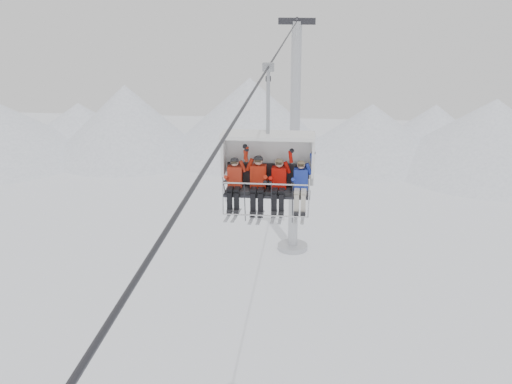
# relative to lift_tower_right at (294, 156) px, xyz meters

# --- Properties ---
(ridgeline) EXTENTS (72.00, 21.00, 7.00)m
(ridgeline) POSITION_rel_lift_tower_right_xyz_m (-1.58, 20.05, -2.94)
(ridgeline) COLOR white
(ridgeline) RESTS_ON ground
(lift_tower_right) EXTENTS (2.00, 1.80, 13.48)m
(lift_tower_right) POSITION_rel_lift_tower_right_xyz_m (0.00, 0.00, 0.00)
(lift_tower_right) COLOR #ADAFB4
(lift_tower_right) RESTS_ON ground
(haul_cable) EXTENTS (0.06, 50.00, 0.06)m
(haul_cable) POSITION_rel_lift_tower_right_xyz_m (0.00, -22.00, 7.52)
(haul_cable) COLOR #29292E
(haul_cable) RESTS_ON lift_tower_left
(chairlift_carrier) EXTENTS (2.51, 1.17, 3.98)m
(chairlift_carrier) POSITION_rel_lift_tower_right_xyz_m (0.00, -18.67, 4.92)
(chairlift_carrier) COLOR black
(chairlift_carrier) RESTS_ON haul_cable
(skier_far_left) EXTENTS (0.40, 1.69, 1.59)m
(skier_far_left) POSITION_rel_lift_tower_right_xyz_m (-0.90, -18.99, 4.42)
(skier_far_left) COLOR #AE2915
(skier_far_left) RESTS_ON chairlift_carrier
(skier_center_left) EXTENTS (0.43, 1.69, 1.70)m
(skier_center_left) POSITION_rel_lift_tower_right_xyz_m (-0.25, -18.98, 4.45)
(skier_center_left) COLOR #AB1F0C
(skier_center_left) RESTS_ON chairlift_carrier
(skier_center_right) EXTENTS (0.40, 1.69, 1.60)m
(skier_center_right) POSITION_rel_lift_tower_right_xyz_m (0.32, -18.98, 4.42)
(skier_center_right) COLOR #B90D05
(skier_center_right) RESTS_ON chairlift_carrier
(skier_far_right) EXTENTS (0.38, 1.69, 1.54)m
(skier_far_right) POSITION_rel_lift_tower_right_xyz_m (0.91, -18.99, 4.40)
(skier_far_right) COLOR #1F35A6
(skier_far_right) RESTS_ON chairlift_carrier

